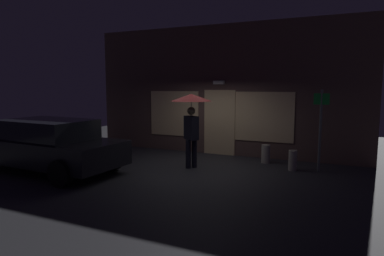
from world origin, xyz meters
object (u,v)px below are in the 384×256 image
(person_with_umbrella, at_px, (191,109))
(sidewalk_bollard_2, at_px, (293,160))
(parked_car, at_px, (48,145))
(street_sign_post, at_px, (320,125))
(sidewalk_bollard, at_px, (266,154))

(person_with_umbrella, distance_m, sidewalk_bollard_2, 3.16)
(person_with_umbrella, bearing_deg, parked_car, 66.07)
(street_sign_post, bearing_deg, parked_car, -155.52)
(parked_car, xyz_separation_m, street_sign_post, (6.72, 3.06, 0.54))
(street_sign_post, distance_m, sidewalk_bollard, 1.90)
(street_sign_post, xyz_separation_m, sidewalk_bollard_2, (-0.67, -0.14, -0.99))
(person_with_umbrella, xyz_separation_m, street_sign_post, (3.35, 1.05, -0.42))
(street_sign_post, xyz_separation_m, sidewalk_bollard, (-1.55, 0.47, -1.00))
(person_with_umbrella, distance_m, parked_car, 4.04)
(sidewalk_bollard_2, bearing_deg, parked_car, -154.26)
(parked_car, bearing_deg, person_with_umbrella, 33.44)
(sidewalk_bollard, bearing_deg, sidewalk_bollard_2, -34.55)
(parked_car, distance_m, street_sign_post, 7.40)
(parked_car, xyz_separation_m, sidewalk_bollard_2, (6.05, 2.92, -0.45))
(parked_car, relative_size, sidewalk_bollard_2, 7.72)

